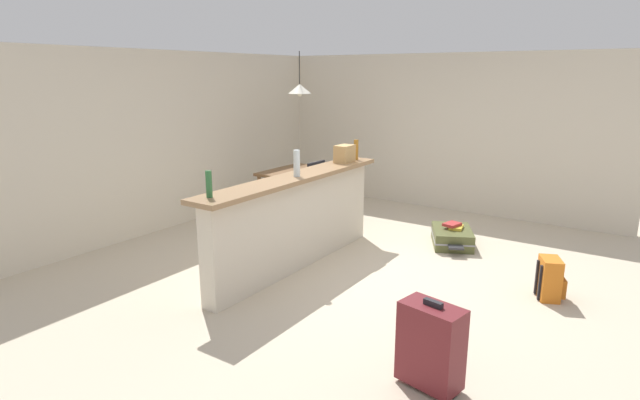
{
  "coord_description": "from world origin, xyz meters",
  "views": [
    {
      "loc": [
        -4.89,
        -2.78,
        2.19
      ],
      "look_at": [
        0.0,
        0.51,
        0.71
      ],
      "focal_mm": 28.46,
      "sensor_mm": 36.0,
      "label": 1
    }
  ],
  "objects_px": {
    "bottle_green": "(209,184)",
    "backpack_orange": "(550,279)",
    "bottle_amber": "(356,150)",
    "book_stack": "(454,226)",
    "bottle_clear": "(297,163)",
    "suitcase_upright_maroon": "(431,345)",
    "grocery_bag": "(345,154)",
    "dining_chair_near_partition": "(322,190)",
    "suitcase_flat_olive": "(452,237)",
    "dining_table": "(297,176)",
    "pendant_lamp": "(300,89)"
  },
  "relations": [
    {
      "from": "suitcase_flat_olive",
      "to": "bottle_clear",
      "type": "bearing_deg",
      "value": 145.97
    },
    {
      "from": "book_stack",
      "to": "pendant_lamp",
      "type": "bearing_deg",
      "value": 90.88
    },
    {
      "from": "bottle_green",
      "to": "backpack_orange",
      "type": "xyz_separation_m",
      "value": [
        1.97,
        -2.65,
        -1.0
      ]
    },
    {
      "from": "bottle_amber",
      "to": "suitcase_flat_olive",
      "type": "height_order",
      "value": "bottle_amber"
    },
    {
      "from": "bottle_clear",
      "to": "dining_chair_near_partition",
      "type": "distance_m",
      "value": 1.93
    },
    {
      "from": "bottle_green",
      "to": "bottle_clear",
      "type": "height_order",
      "value": "bottle_clear"
    },
    {
      "from": "pendant_lamp",
      "to": "suitcase_flat_olive",
      "type": "distance_m",
      "value": 3.06
    },
    {
      "from": "bottle_green",
      "to": "bottle_clear",
      "type": "xyz_separation_m",
      "value": [
        1.23,
        -0.09,
        0.02
      ]
    },
    {
      "from": "pendant_lamp",
      "to": "backpack_orange",
      "type": "xyz_separation_m",
      "value": [
        -1.02,
        -3.8,
        -1.76
      ]
    },
    {
      "from": "suitcase_upright_maroon",
      "to": "book_stack",
      "type": "bearing_deg",
      "value": 16.61
    },
    {
      "from": "dining_chair_near_partition",
      "to": "suitcase_flat_olive",
      "type": "xyz_separation_m",
      "value": [
        0.15,
        -1.95,
        -0.41
      ]
    },
    {
      "from": "grocery_bag",
      "to": "suitcase_upright_maroon",
      "type": "distance_m",
      "value": 3.35
    },
    {
      "from": "dining_chair_near_partition",
      "to": "pendant_lamp",
      "type": "distance_m",
      "value": 1.54
    },
    {
      "from": "dining_table",
      "to": "book_stack",
      "type": "distance_m",
      "value": 2.52
    },
    {
      "from": "suitcase_flat_olive",
      "to": "book_stack",
      "type": "relative_size",
      "value": 3.35
    },
    {
      "from": "grocery_bag",
      "to": "book_stack",
      "type": "relative_size",
      "value": 0.98
    },
    {
      "from": "backpack_orange",
      "to": "bottle_amber",
      "type": "bearing_deg",
      "value": 77.04
    },
    {
      "from": "dining_chair_near_partition",
      "to": "bottle_amber",
      "type": "bearing_deg",
      "value": -111.57
    },
    {
      "from": "grocery_bag",
      "to": "backpack_orange",
      "type": "bearing_deg",
      "value": -97.45
    },
    {
      "from": "bottle_amber",
      "to": "suitcase_upright_maroon",
      "type": "relative_size",
      "value": 0.4
    },
    {
      "from": "bottle_amber",
      "to": "book_stack",
      "type": "distance_m",
      "value": 1.62
    },
    {
      "from": "bottle_green",
      "to": "bottle_clear",
      "type": "relative_size",
      "value": 0.84
    },
    {
      "from": "bottle_green",
      "to": "dining_table",
      "type": "height_order",
      "value": "bottle_green"
    },
    {
      "from": "bottle_green",
      "to": "grocery_bag",
      "type": "bearing_deg",
      "value": -1.2
    },
    {
      "from": "bottle_green",
      "to": "grocery_bag",
      "type": "height_order",
      "value": "bottle_green"
    },
    {
      "from": "bottle_clear",
      "to": "suitcase_upright_maroon",
      "type": "height_order",
      "value": "bottle_clear"
    },
    {
      "from": "dining_chair_near_partition",
      "to": "suitcase_flat_olive",
      "type": "distance_m",
      "value": 2.0
    },
    {
      "from": "grocery_bag",
      "to": "dining_chair_near_partition",
      "type": "bearing_deg",
      "value": 52.64
    },
    {
      "from": "dining_table",
      "to": "suitcase_flat_olive",
      "type": "height_order",
      "value": "dining_table"
    },
    {
      "from": "bottle_amber",
      "to": "grocery_bag",
      "type": "xyz_separation_m",
      "value": [
        -0.25,
        0.02,
        -0.02
      ]
    },
    {
      "from": "bottle_amber",
      "to": "pendant_lamp",
      "type": "bearing_deg",
      "value": 70.61
    },
    {
      "from": "grocery_bag",
      "to": "backpack_orange",
      "type": "distance_m",
      "value": 2.81
    },
    {
      "from": "grocery_bag",
      "to": "dining_table",
      "type": "relative_size",
      "value": 0.24
    },
    {
      "from": "grocery_bag",
      "to": "dining_chair_near_partition",
      "type": "xyz_separation_m",
      "value": [
        0.54,
        0.71,
        -0.67
      ]
    },
    {
      "from": "bottle_amber",
      "to": "suitcase_flat_olive",
      "type": "distance_m",
      "value": 1.7
    },
    {
      "from": "grocery_bag",
      "to": "dining_table",
      "type": "xyz_separation_m",
      "value": [
        0.64,
        1.24,
        -0.54
      ]
    },
    {
      "from": "bottle_green",
      "to": "backpack_orange",
      "type": "distance_m",
      "value": 3.45
    },
    {
      "from": "bottle_green",
      "to": "grocery_bag",
      "type": "relative_size",
      "value": 0.95
    },
    {
      "from": "book_stack",
      "to": "bottle_clear",
      "type": "bearing_deg",
      "value": 146.23
    },
    {
      "from": "bottle_green",
      "to": "suitcase_flat_olive",
      "type": "height_order",
      "value": "bottle_green"
    },
    {
      "from": "bottle_clear",
      "to": "dining_table",
      "type": "bearing_deg",
      "value": 36.61
    },
    {
      "from": "bottle_amber",
      "to": "book_stack",
      "type": "xyz_separation_m",
      "value": [
        0.47,
        -1.22,
        -0.96
      ]
    },
    {
      "from": "bottle_amber",
      "to": "suitcase_flat_olive",
      "type": "bearing_deg",
      "value": -70.12
    },
    {
      "from": "pendant_lamp",
      "to": "suitcase_upright_maroon",
      "type": "relative_size",
      "value": 0.97
    },
    {
      "from": "bottle_green",
      "to": "book_stack",
      "type": "bearing_deg",
      "value": -23.09
    },
    {
      "from": "suitcase_upright_maroon",
      "to": "book_stack",
      "type": "xyz_separation_m",
      "value": [
        3.13,
        0.93,
        -0.07
      ]
    },
    {
      "from": "bottle_amber",
      "to": "dining_chair_near_partition",
      "type": "bearing_deg",
      "value": 68.43
    },
    {
      "from": "bottle_green",
      "to": "dining_chair_near_partition",
      "type": "xyz_separation_m",
      "value": [
        2.86,
        0.66,
        -0.69
      ]
    },
    {
      "from": "grocery_bag",
      "to": "backpack_orange",
      "type": "height_order",
      "value": "grocery_bag"
    },
    {
      "from": "grocery_bag",
      "to": "suitcase_upright_maroon",
      "type": "xyz_separation_m",
      "value": [
        -2.4,
        -2.18,
        -0.86
      ]
    }
  ]
}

